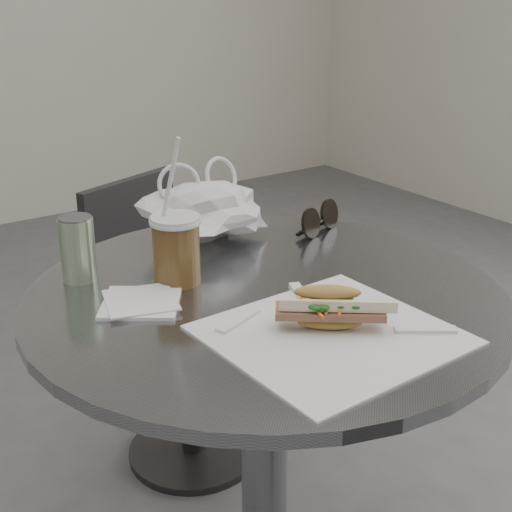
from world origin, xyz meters
TOP-DOWN VIEW (x-y plane):
  - cafe_table at (0.00, 0.20)m, footprint 0.76×0.76m
  - chair_far at (0.16, 0.81)m, footprint 0.41×0.43m
  - sandwich_paper at (-0.01, 0.03)m, footprint 0.32×0.30m
  - banh_mi at (-0.00, 0.04)m, footprint 0.19×0.17m
  - iced_coffee at (-0.10, 0.31)m, footprint 0.08×0.08m
  - sunglasses at (0.25, 0.37)m, footprint 0.13×0.07m
  - plastic_bag at (0.04, 0.45)m, footprint 0.24×0.19m
  - napkin_stack at (-0.18, 0.27)m, footprint 0.16×0.16m
  - drink_can at (-0.22, 0.41)m, footprint 0.06×0.06m

SIDE VIEW (x-z plane):
  - chair_far at x=0.16m, z-range -0.04..0.70m
  - cafe_table at x=0.00m, z-range 0.10..0.84m
  - sandwich_paper at x=-0.01m, z-range 0.74..0.74m
  - napkin_stack at x=-0.18m, z-range 0.74..0.75m
  - sunglasses at x=0.25m, z-range 0.73..0.79m
  - banh_mi at x=0.00m, z-range 0.74..0.80m
  - drink_can at x=-0.22m, z-range 0.74..0.85m
  - plastic_bag at x=0.04m, z-range 0.74..0.85m
  - iced_coffee at x=-0.10m, z-range 0.68..0.92m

